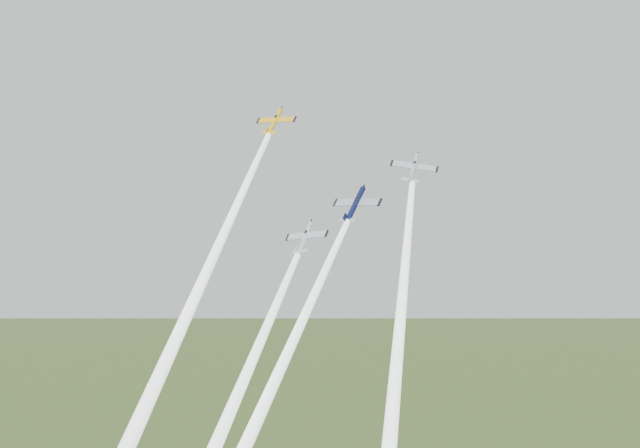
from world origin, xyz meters
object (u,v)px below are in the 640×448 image
(plane_yellow, at_px, (275,121))
(plane_silver_low, at_px, (305,237))
(plane_navy, at_px, (355,205))
(plane_silver_right, at_px, (414,168))

(plane_yellow, distance_m, plane_silver_low, 27.08)
(plane_navy, distance_m, plane_silver_right, 11.01)
(plane_silver_right, height_order, plane_silver_low, plane_silver_right)
(plane_silver_low, bearing_deg, plane_silver_right, 51.60)
(plane_silver_right, xyz_separation_m, plane_silver_low, (-13.31, -11.86, -10.95))
(plane_yellow, height_order, plane_navy, plane_yellow)
(plane_yellow, xyz_separation_m, plane_navy, (17.09, -6.97, -14.95))
(plane_navy, distance_m, plane_silver_low, 10.16)
(plane_yellow, relative_size, plane_navy, 0.88)
(plane_yellow, height_order, plane_silver_low, plane_yellow)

